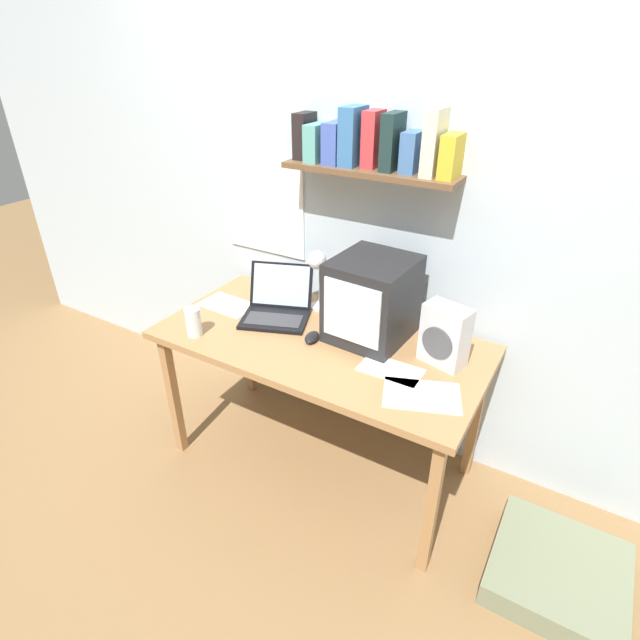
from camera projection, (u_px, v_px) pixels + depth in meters
name	position (u px, v px, depth m)	size (l,w,h in m)	color
ground_plane	(320.00, 459.00, 2.67)	(12.00, 12.00, 0.00)	olive
back_wall	(367.00, 198.00, 2.35)	(5.60, 0.24, 2.60)	silver
corner_desk	(320.00, 351.00, 2.33)	(1.51, 0.75, 0.76)	#A77749
crt_monitor	(372.00, 299.00, 2.23)	(0.35, 0.38, 0.38)	#232326
laptop	(278.00, 304.00, 2.47)	(0.41, 0.41, 0.23)	black
desk_lamp	(318.00, 270.00, 2.41)	(0.11, 0.15, 0.33)	white
juice_glass	(194.00, 323.00, 2.30)	(0.07, 0.07, 0.14)	white
space_heater	(445.00, 336.00, 2.07)	(0.21, 0.15, 0.27)	silver
computer_mouse	(312.00, 337.00, 2.28)	(0.08, 0.11, 0.03)	black
open_notebook	(422.00, 395.00, 1.93)	(0.35, 0.29, 0.00)	white
loose_paper_near_laptop	(391.00, 370.00, 2.08)	(0.26, 0.15, 0.00)	white
printed_handout	(228.00, 305.00, 2.58)	(0.29, 0.19, 0.00)	white
floor_cushion	(558.00, 573.00, 2.04)	(0.52, 0.52, 0.12)	gray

